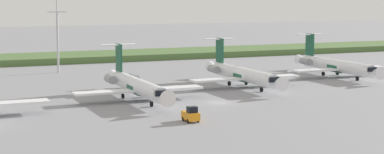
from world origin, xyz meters
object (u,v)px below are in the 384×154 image
Objects in this scene: regional_jet_second at (136,85)px; baggage_tug at (191,115)px; regional_jet_third at (242,74)px; antenna_mast at (58,34)px; regional_jet_fourth at (335,65)px.

regional_jet_second is 9.69× the size of baggage_tug.
baggage_tug is (-23.32, -29.25, -1.53)m from regional_jet_third.
antenna_mast is at bearing 95.00° from baggage_tug.
regional_jet_second is 1.43× the size of antenna_mast.
regional_jet_second is 1.00× the size of regional_jet_third.
regional_jet_second and regional_jet_fourth have the same top height.
antenna_mast reaches higher than regional_jet_second.
regional_jet_third is 47.86m from antenna_mast.
antenna_mast is at bearing 150.70° from regional_jet_fourth.
baggage_tug is at bearing -144.67° from regional_jet_fourth.
regional_jet_second is at bearing -83.94° from antenna_mast.
regional_jet_third is at bearing 16.49° from regional_jet_second.
antenna_mast is 67.39m from baggage_tug.
regional_jet_fourth is 61.19m from baggage_tug.
antenna_mast is 6.78× the size of baggage_tug.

